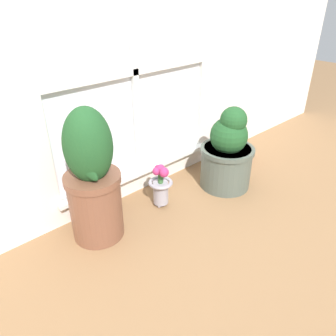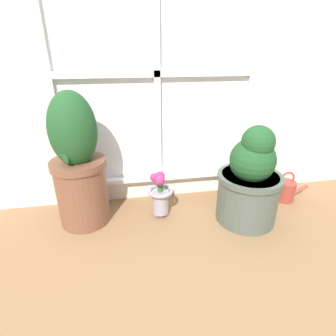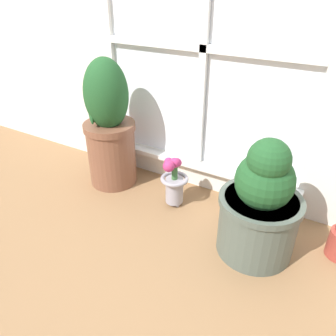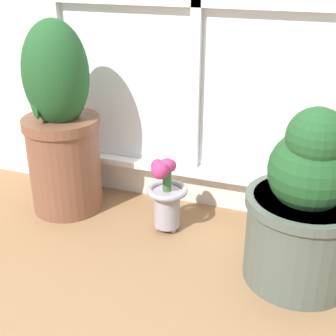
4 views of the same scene
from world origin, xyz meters
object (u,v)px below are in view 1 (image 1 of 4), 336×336
at_px(potted_plant_left, 93,180).
at_px(watering_can, 238,153).
at_px(flower_vase, 161,185).
at_px(potted_plant_right, 227,154).

relative_size(potted_plant_left, watering_can, 3.32).
height_order(potted_plant_left, watering_can, potted_plant_left).
height_order(flower_vase, watering_can, flower_vase).
distance_m(potted_plant_right, flower_vase, 0.49).
xyz_separation_m(potted_plant_right, flower_vase, (-0.47, 0.12, -0.09)).
bearing_deg(potted_plant_left, watering_can, 0.26).
distance_m(potted_plant_left, flower_vase, 0.46).
bearing_deg(potted_plant_left, flower_vase, -3.90).
xyz_separation_m(potted_plant_left, watering_can, (1.23, 0.01, -0.27)).
bearing_deg(potted_plant_left, potted_plant_right, -9.24).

